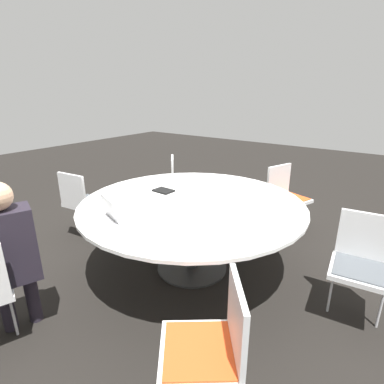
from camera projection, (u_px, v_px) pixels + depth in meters
The scene contains 10 objects.
ground_plane at pixel (192, 267), 3.19m from camera, with size 16.00×16.00×0.00m, color black.
conference_table at pixel (192, 210), 2.97m from camera, with size 2.19×2.19×0.75m.
chair_1 at pixel (212, 342), 1.59m from camera, with size 0.60×0.60×0.87m.
chair_2 at pixel (363, 259), 2.36m from camera, with size 0.48×0.46×0.87m.
chair_3 at pixel (285, 193), 3.88m from camera, with size 0.54×0.56×0.87m.
chair_4 at pixel (181, 180), 4.44m from camera, with size 0.60×0.61×0.87m.
chair_5 at pixel (82, 199), 3.67m from camera, with size 0.48×0.47×0.87m.
person_0 at pixel (8, 249), 2.13m from camera, with size 0.34×0.41×1.22m.
laptop at pixel (118, 214), 2.52m from camera, with size 0.37×0.34×0.21m.
spiral_notebook at pixel (163, 191), 3.24m from camera, with size 0.22×0.16×0.02m.
Camera 1 is at (-1.61, 2.24, 1.79)m, focal length 28.00 mm.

